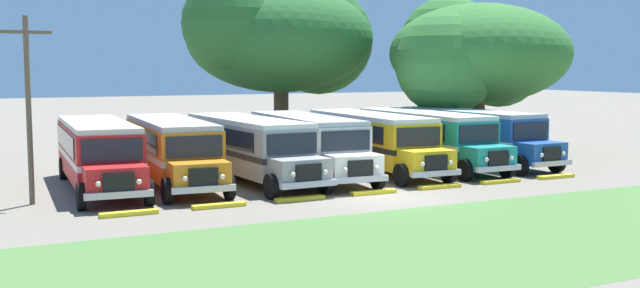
% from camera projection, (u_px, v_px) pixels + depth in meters
% --- Properties ---
extents(ground_plane, '(220.00, 220.00, 0.00)m').
position_uv_depth(ground_plane, '(383.00, 197.00, 29.50)').
color(ground_plane, slate).
extents(foreground_grass_strip, '(80.00, 10.08, 0.01)m').
position_uv_depth(foreground_grass_strip, '(512.00, 235.00, 22.81)').
color(foreground_grass_strip, '#4C7538').
rests_on(foreground_grass_strip, ground_plane).
extents(parked_bus_slot_0, '(3.22, 10.92, 2.82)m').
position_uv_depth(parked_bus_slot_0, '(98.00, 151.00, 31.51)').
color(parked_bus_slot_0, red).
rests_on(parked_bus_slot_0, ground_plane).
extents(parked_bus_slot_1, '(3.34, 10.94, 2.82)m').
position_uv_depth(parked_bus_slot_1, '(172.00, 148.00, 32.78)').
color(parked_bus_slot_1, orange).
rests_on(parked_bus_slot_1, ground_plane).
extents(parked_bus_slot_2, '(2.99, 10.88, 2.82)m').
position_uv_depth(parked_bus_slot_2, '(249.00, 146.00, 33.68)').
color(parked_bus_slot_2, '#9E9993').
rests_on(parked_bus_slot_2, ground_plane).
extents(parked_bus_slot_3, '(3.28, 10.93, 2.82)m').
position_uv_depth(parked_bus_slot_3, '(307.00, 142.00, 35.21)').
color(parked_bus_slot_3, silver).
rests_on(parked_bus_slot_3, ground_plane).
extents(parked_bus_slot_4, '(3.05, 10.89, 2.82)m').
position_uv_depth(parked_bus_slot_4, '(372.00, 139.00, 36.84)').
color(parked_bus_slot_4, yellow).
rests_on(parked_bus_slot_4, ground_plane).
extents(parked_bus_slot_5, '(2.82, 10.86, 2.82)m').
position_uv_depth(parked_bus_slot_5, '(426.00, 136.00, 38.34)').
color(parked_bus_slot_5, teal).
rests_on(parked_bus_slot_5, ground_plane).
extents(parked_bus_slot_6, '(3.00, 10.88, 2.82)m').
position_uv_depth(parked_bus_slot_6, '(472.00, 134.00, 39.95)').
color(parked_bus_slot_6, '#23519E').
rests_on(parked_bus_slot_6, ground_plane).
extents(curb_wheelstop_0, '(2.00, 0.36, 0.15)m').
position_uv_depth(curb_wheelstop_0, '(129.00, 213.00, 25.79)').
color(curb_wheelstop_0, yellow).
rests_on(curb_wheelstop_0, ground_plane).
extents(curb_wheelstop_1, '(2.00, 0.36, 0.15)m').
position_uv_depth(curb_wheelstop_1, '(219.00, 206.00, 27.25)').
color(curb_wheelstop_1, yellow).
rests_on(curb_wheelstop_1, ground_plane).
extents(curb_wheelstop_2, '(2.00, 0.36, 0.15)m').
position_uv_depth(curb_wheelstop_2, '(300.00, 199.00, 28.71)').
color(curb_wheelstop_2, yellow).
rests_on(curb_wheelstop_2, ground_plane).
extents(curb_wheelstop_3, '(2.00, 0.36, 0.15)m').
position_uv_depth(curb_wheelstop_3, '(373.00, 192.00, 30.16)').
color(curb_wheelstop_3, yellow).
rests_on(curb_wheelstop_3, ground_plane).
extents(curb_wheelstop_4, '(2.00, 0.36, 0.15)m').
position_uv_depth(curb_wheelstop_4, '(440.00, 187.00, 31.62)').
color(curb_wheelstop_4, yellow).
rests_on(curb_wheelstop_4, ground_plane).
extents(curb_wheelstop_5, '(2.00, 0.36, 0.15)m').
position_uv_depth(curb_wheelstop_5, '(500.00, 181.00, 33.08)').
color(curb_wheelstop_5, yellow).
rests_on(curb_wheelstop_5, ground_plane).
extents(curb_wheelstop_6, '(2.00, 0.36, 0.15)m').
position_uv_depth(curb_wheelstop_6, '(556.00, 177.00, 34.53)').
color(curb_wheelstop_6, yellow).
rests_on(curb_wheelstop_6, ground_plane).
extents(broad_shade_tree, '(14.03, 11.74, 11.02)m').
position_uv_depth(broad_shade_tree, '(282.00, 36.00, 49.06)').
color(broad_shade_tree, brown).
rests_on(broad_shade_tree, ground_plane).
extents(secondary_tree, '(11.79, 11.91, 9.72)m').
position_uv_depth(secondary_tree, '(471.00, 55.00, 46.48)').
color(secondary_tree, brown).
rests_on(secondary_tree, ground_plane).
extents(utility_pole, '(1.80, 0.20, 6.98)m').
position_uv_depth(utility_pole, '(29.00, 104.00, 27.55)').
color(utility_pole, brown).
rests_on(utility_pole, ground_plane).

